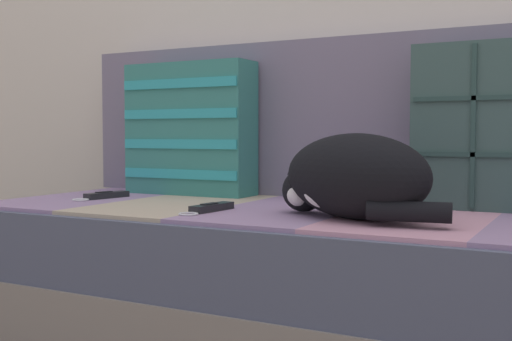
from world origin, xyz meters
The scene contains 7 objects.
couch centered at (0.00, 0.15, 0.18)m, with size 2.17×0.80×0.36m.
sofa_backrest centered at (0.00, 0.48, 0.61)m, with size 2.13×0.14×0.49m.
throw_pillow_quilted centered at (0.35, 0.33, 0.58)m, with size 0.48×0.14×0.43m.
throw_pillow_striped centered at (-0.63, 0.33, 0.57)m, with size 0.43×0.14×0.42m.
sleeping_cat centered at (0.04, -0.01, 0.46)m, with size 0.45×0.32×0.20m.
game_remote_near centered at (-0.78, 0.09, 0.37)m, with size 0.08×0.20×0.02m.
game_remote_far centered at (-0.32, -0.04, 0.37)m, with size 0.06×0.20×0.02m.
Camera 1 is at (0.54, -1.41, 0.56)m, focal length 45.00 mm.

